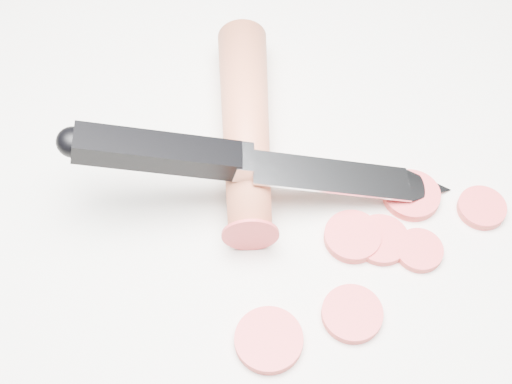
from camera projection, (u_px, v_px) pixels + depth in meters
ground at (321, 179)px, 0.49m from camera, size 2.40×2.40×0.00m
carrot at (246, 127)px, 0.49m from camera, size 0.11×0.17×0.03m
carrot_slice_0 at (269, 340)px, 0.42m from camera, size 0.04×0.04×0.01m
carrot_slice_1 at (352, 314)px, 0.43m from camera, size 0.04×0.04×0.01m
carrot_slice_2 at (411, 195)px, 0.47m from camera, size 0.04×0.04×0.01m
carrot_slice_3 at (482, 208)px, 0.47m from camera, size 0.03×0.03×0.01m
carrot_slice_4 at (419, 250)px, 0.45m from camera, size 0.03×0.03×0.01m
carrot_slice_5 at (381, 240)px, 0.46m from camera, size 0.04×0.04×0.01m
carrot_slice_6 at (352, 237)px, 0.46m from camera, size 0.04×0.04×0.01m
kitchen_knife at (266, 161)px, 0.45m from camera, size 0.24×0.14×0.07m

